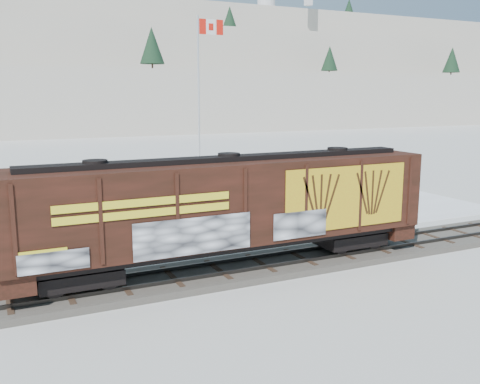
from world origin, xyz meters
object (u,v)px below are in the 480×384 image
car_silver (29,232)px  car_dark (230,212)px  hopper_railcar (229,205)px  car_white (211,212)px  flagpole (201,134)px

car_silver → car_dark: 10.99m
hopper_railcar → car_silver: 11.08m
car_silver → car_white: size_ratio=0.89×
car_dark → car_white: bearing=55.2°
flagpole → car_white: bearing=-106.7°
hopper_railcar → flagpole: size_ratio=1.41×
car_silver → car_dark: (10.99, 0.04, -0.02)m
hopper_railcar → car_dark: (3.74, 8.10, -2.26)m
flagpole → car_dark: size_ratio=2.68×
car_white → car_dark: car_white is taller
hopper_railcar → car_silver: (-7.25, 8.07, -2.24)m
flagpole → car_dark: bearing=-97.3°
hopper_railcar → flagpole: bearing=72.8°
car_white → car_dark: (1.11, -0.21, -0.08)m
car_white → car_dark: size_ratio=0.99×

